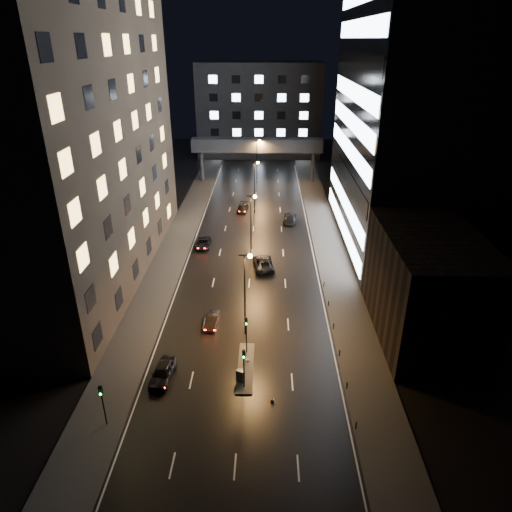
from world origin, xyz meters
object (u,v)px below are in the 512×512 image
at_px(car_away_c, 203,243).
at_px(car_away_d, 243,208).
at_px(car_away_b, 212,320).
at_px(utility_cabinet, 240,376).
at_px(car_toward_a, 263,263).
at_px(car_away_a, 163,372).
at_px(car_toward_b, 290,217).

height_order(car_away_c, car_away_d, car_away_d).
height_order(car_away_b, utility_cabinet, utility_cabinet).
bearing_deg(car_away_c, car_away_b, -80.05).
height_order(car_away_c, utility_cabinet, utility_cabinet).
bearing_deg(car_toward_a, car_away_b, 60.47).
distance_m(car_away_d, car_toward_a, 24.69).
bearing_deg(utility_cabinet, car_away_d, 115.06).
bearing_deg(car_away_c, utility_cabinet, -76.34).
bearing_deg(car_away_c, car_away_a, -89.88).
bearing_deg(car_toward_a, car_toward_b, -111.93).
bearing_deg(car_toward_b, car_away_a, 77.32).
xyz_separation_m(car_away_d, utility_cabinet, (2.28, -49.10, 0.12)).
height_order(car_away_b, car_toward_a, car_toward_a).
height_order(car_away_a, car_away_d, car_away_a).
relative_size(car_away_b, car_away_c, 0.80).
bearing_deg(car_away_d, car_away_b, -85.99).
distance_m(car_away_a, car_toward_b, 45.80).
height_order(car_toward_a, utility_cabinet, car_toward_a).
xyz_separation_m(car_away_c, car_toward_a, (9.85, -7.28, 0.15)).
bearing_deg(car_toward_b, car_away_d, -25.04).
xyz_separation_m(car_away_a, car_away_c, (-0.10, 31.79, -0.14)).
distance_m(car_away_b, utility_cabinet, 10.57).
relative_size(car_away_a, car_toward_a, 0.80).
distance_m(car_away_c, utility_cabinet, 33.01).
distance_m(car_away_b, car_away_d, 39.31).
xyz_separation_m(car_away_d, car_toward_a, (4.29, -24.31, 0.14)).
distance_m(car_away_c, car_toward_b, 18.66).
relative_size(car_away_c, car_toward_b, 0.85).
bearing_deg(utility_cabinet, car_toward_a, 107.76).
xyz_separation_m(car_away_b, car_toward_b, (10.64, 33.92, 0.18)).
relative_size(car_away_a, car_away_d, 1.02).
height_order(car_away_a, car_away_b, car_away_a).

